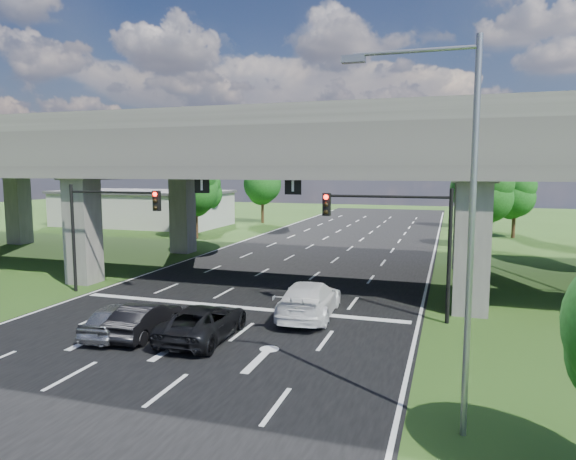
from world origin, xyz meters
The scene contains 19 objects.
ground centered at (0.00, 0.00, 0.00)m, with size 160.00×160.00×0.00m, color #294616.
road centered at (0.00, 10.00, 0.01)m, with size 18.00×120.00×0.03m, color black.
overpass centered at (0.00, 12.00, 7.92)m, with size 80.00×15.00×10.00m.
warehouse centered at (-26.00, 35.00, 2.00)m, with size 20.00×10.00×4.00m, color #9E9E99.
signal_right centered at (7.82, 3.94, 4.19)m, with size 5.76×0.54×6.00m.
signal_left centered at (-7.82, 3.94, 4.19)m, with size 5.76×0.54×6.00m.
streetlight_near centered at (10.10, -6.00, 5.85)m, with size 3.38×0.25×10.00m.
streetlight_far centered at (10.10, 24.00, 5.85)m, with size 3.38×0.25×10.00m.
streetlight_beyond centered at (10.10, 40.00, 5.85)m, with size 3.38×0.25×10.00m.
tree_left_near centered at (-13.95, 26.00, 4.82)m, with size 4.50×4.50×7.80m.
tree_left_mid centered at (-16.95, 34.00, 4.17)m, with size 3.91×3.90×6.76m.
tree_left_far centered at (-12.95, 42.00, 5.14)m, with size 4.80×4.80×8.32m.
tree_right_near centered at (13.05, 28.00, 4.50)m, with size 4.20×4.20×7.28m.
tree_right_mid centered at (16.05, 36.00, 4.17)m, with size 3.91×3.90×6.76m.
tree_right_far centered at (12.05, 44.00, 4.82)m, with size 4.50×4.50×7.80m.
car_silver centered at (-2.86, -1.94, 0.71)m, with size 1.60×3.98×1.36m, color #9B9DA2.
car_dark centered at (-1.80, -1.64, 0.70)m, with size 1.42×4.07×1.34m, color black.
car_white centered at (3.91, 3.00, 0.85)m, with size 2.30×5.65×1.64m, color white.
car_trailing centered at (0.68, -1.28, 0.72)m, with size 2.30×4.98×1.38m, color black.
Camera 1 is at (10.00, -19.31, 6.81)m, focal length 32.00 mm.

